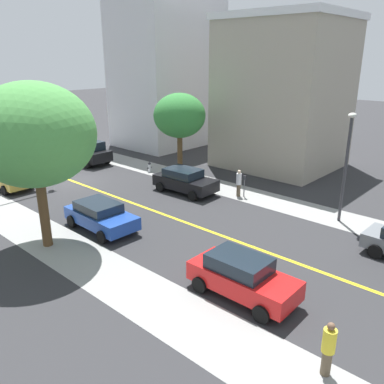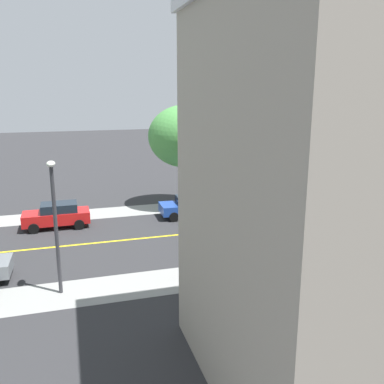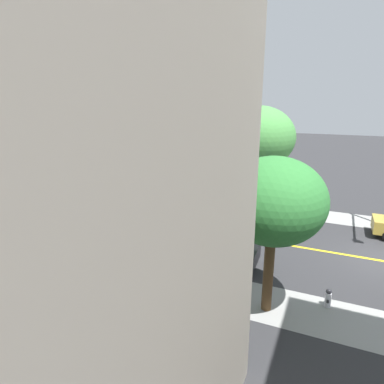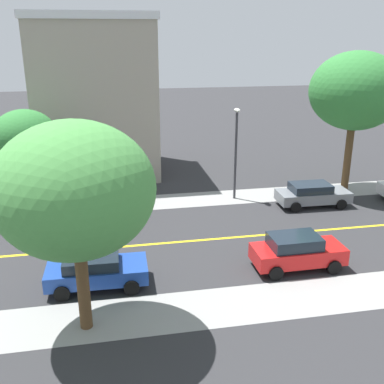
{
  "view_description": "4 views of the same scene",
  "coord_description": "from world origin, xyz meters",
  "px_view_note": "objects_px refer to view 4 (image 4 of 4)",
  "views": [
    {
      "loc": [
        14.37,
        24.68,
        8.52
      ],
      "look_at": [
        0.86,
        12.46,
        2.25
      ],
      "focal_mm": 37.08,
      "sensor_mm": 36.0,
      "label": 1
    },
    {
      "loc": [
        -23.64,
        16.55,
        8.66
      ],
      "look_at": [
        0.42,
        9.39,
        2.53
      ],
      "focal_mm": 39.46,
      "sensor_mm": 36.0,
      "label": 2
    },
    {
      "loc": [
        -17.92,
        2.71,
        7.88
      ],
      "look_at": [
        0.91,
        11.08,
        2.18
      ],
      "focal_mm": 30.88,
      "sensor_mm": 36.0,
      "label": 3
    },
    {
      "loc": [
        20.7,
        9.36,
        10.06
      ],
      "look_at": [
        0.2,
        13.28,
        2.75
      ],
      "focal_mm": 42.06,
      "sensor_mm": 36.0,
      "label": 4
    }
  ],
  "objects_px": {
    "street_tree_right_corner": "(356,91)",
    "black_sedan_left_curb": "(83,208)",
    "street_lamp": "(236,143)",
    "red_sedan_right_curb": "(297,251)",
    "blue_sedan_right_curb": "(96,270)",
    "street_tree_left_far": "(74,190)",
    "pedestrian_white_shirt": "(136,193)",
    "parking_meter": "(140,192)",
    "grey_sedan_left_curb": "(312,194)",
    "street_tree_left_near": "(25,137)"
  },
  "relations": [
    {
      "from": "red_sedan_right_curb",
      "to": "grey_sedan_left_curb",
      "type": "bearing_deg",
      "value": 59.87
    },
    {
      "from": "street_tree_right_corner",
      "to": "street_lamp",
      "type": "xyz_separation_m",
      "value": [
        0.21,
        -7.88,
        -2.99
      ]
    },
    {
      "from": "street_tree_right_corner",
      "to": "street_tree_left_far",
      "type": "distance_m",
      "value": 21.02
    },
    {
      "from": "black_sedan_left_curb",
      "to": "street_tree_right_corner",
      "type": "bearing_deg",
      "value": 5.54
    },
    {
      "from": "street_lamp",
      "to": "red_sedan_right_curb",
      "type": "height_order",
      "value": "street_lamp"
    },
    {
      "from": "red_sedan_right_curb",
      "to": "street_lamp",
      "type": "bearing_deg",
      "value": 90.94
    },
    {
      "from": "street_lamp",
      "to": "blue_sedan_right_curb",
      "type": "bearing_deg",
      "value": -42.91
    },
    {
      "from": "parking_meter",
      "to": "red_sedan_right_curb",
      "type": "distance_m",
      "value": 11.13
    },
    {
      "from": "street_tree_left_near",
      "to": "black_sedan_left_curb",
      "type": "height_order",
      "value": "street_tree_left_near"
    },
    {
      "from": "street_tree_left_near",
      "to": "street_tree_left_far",
      "type": "xyz_separation_m",
      "value": [
        12.8,
        3.55,
        0.86
      ]
    },
    {
      "from": "blue_sedan_right_curb",
      "to": "red_sedan_right_curb",
      "type": "bearing_deg",
      "value": 0.74
    },
    {
      "from": "street_lamp",
      "to": "red_sedan_right_curb",
      "type": "distance_m",
      "value": 9.87
    },
    {
      "from": "blue_sedan_right_curb",
      "to": "black_sedan_left_curb",
      "type": "bearing_deg",
      "value": 97.57
    },
    {
      "from": "black_sedan_left_curb",
      "to": "pedestrian_white_shirt",
      "type": "xyz_separation_m",
      "value": [
        -1.72,
        3.08,
        0.11
      ]
    },
    {
      "from": "street_tree_right_corner",
      "to": "black_sedan_left_curb",
      "type": "bearing_deg",
      "value": -82.16
    },
    {
      "from": "street_tree_left_near",
      "to": "red_sedan_right_curb",
      "type": "relative_size",
      "value": 1.46
    },
    {
      "from": "red_sedan_right_curb",
      "to": "parking_meter",
      "type": "bearing_deg",
      "value": 124.17
    },
    {
      "from": "red_sedan_right_curb",
      "to": "street_tree_left_near",
      "type": "bearing_deg",
      "value": 141.44
    },
    {
      "from": "red_sedan_right_curb",
      "to": "pedestrian_white_shirt",
      "type": "distance_m",
      "value": 11.17
    },
    {
      "from": "street_lamp",
      "to": "street_tree_left_near",
      "type": "bearing_deg",
      "value": -92.8
    },
    {
      "from": "street_tree_left_far",
      "to": "parking_meter",
      "type": "xyz_separation_m",
      "value": [
        -11.89,
        2.95,
        -4.35
      ]
    },
    {
      "from": "red_sedan_right_curb",
      "to": "black_sedan_left_curb",
      "type": "relative_size",
      "value": 0.96
    },
    {
      "from": "street_tree_left_near",
      "to": "parking_meter",
      "type": "height_order",
      "value": "street_tree_left_near"
    },
    {
      "from": "street_tree_left_near",
      "to": "street_tree_left_far",
      "type": "bearing_deg",
      "value": 15.52
    },
    {
      "from": "street_tree_right_corner",
      "to": "parking_meter",
      "type": "bearing_deg",
      "value": -87.97
    },
    {
      "from": "street_tree_left_far",
      "to": "black_sedan_left_curb",
      "type": "bearing_deg",
      "value": -177.5
    },
    {
      "from": "street_tree_left_near",
      "to": "parking_meter",
      "type": "xyz_separation_m",
      "value": [
        0.9,
        6.5,
        -3.48
      ]
    },
    {
      "from": "black_sedan_left_curb",
      "to": "red_sedan_right_curb",
      "type": "bearing_deg",
      "value": -39.11
    },
    {
      "from": "parking_meter",
      "to": "red_sedan_right_curb",
      "type": "height_order",
      "value": "red_sedan_right_curb"
    },
    {
      "from": "street_tree_right_corner",
      "to": "black_sedan_left_curb",
      "type": "relative_size",
      "value": 2.13
    },
    {
      "from": "street_tree_left_far",
      "to": "grey_sedan_left_curb",
      "type": "height_order",
      "value": "street_tree_left_far"
    },
    {
      "from": "blue_sedan_right_curb",
      "to": "grey_sedan_left_curb",
      "type": "relative_size",
      "value": 0.94
    },
    {
      "from": "street_tree_right_corner",
      "to": "street_tree_left_far",
      "type": "height_order",
      "value": "street_tree_right_corner"
    },
    {
      "from": "street_tree_right_corner",
      "to": "pedestrian_white_shirt",
      "type": "bearing_deg",
      "value": -87.31
    },
    {
      "from": "street_lamp",
      "to": "red_sedan_right_curb",
      "type": "bearing_deg",
      "value": 1.38
    },
    {
      "from": "street_lamp",
      "to": "blue_sedan_right_curb",
      "type": "xyz_separation_m",
      "value": [
        9.36,
        -8.7,
        -2.89
      ]
    },
    {
      "from": "black_sedan_left_curb",
      "to": "grey_sedan_left_curb",
      "type": "distance_m",
      "value": 13.83
    },
    {
      "from": "black_sedan_left_curb",
      "to": "street_lamp",
      "type": "bearing_deg",
      "value": 10.66
    },
    {
      "from": "red_sedan_right_curb",
      "to": "street_tree_left_far",
      "type": "bearing_deg",
      "value": -164.04
    },
    {
      "from": "parking_meter",
      "to": "blue_sedan_right_curb",
      "type": "distance_m",
      "value": 9.44
    },
    {
      "from": "grey_sedan_left_curb",
      "to": "pedestrian_white_shirt",
      "type": "bearing_deg",
      "value": 172.01
    },
    {
      "from": "grey_sedan_left_curb",
      "to": "black_sedan_left_curb",
      "type": "bearing_deg",
      "value": -178.86
    },
    {
      "from": "black_sedan_left_curb",
      "to": "street_tree_left_far",
      "type": "bearing_deg",
      "value": -89.8
    },
    {
      "from": "grey_sedan_left_curb",
      "to": "street_tree_left_near",
      "type": "bearing_deg",
      "value": 171.8
    },
    {
      "from": "street_tree_left_far",
      "to": "pedestrian_white_shirt",
      "type": "bearing_deg",
      "value": 167.28
    },
    {
      "from": "street_tree_right_corner",
      "to": "blue_sedan_right_curb",
      "type": "distance_m",
      "value": 20.03
    },
    {
      "from": "street_tree_right_corner",
      "to": "parking_meter",
      "type": "height_order",
      "value": "street_tree_right_corner"
    },
    {
      "from": "street_tree_right_corner",
      "to": "street_lamp",
      "type": "relative_size",
      "value": 1.57
    },
    {
      "from": "street_tree_right_corner",
      "to": "grey_sedan_left_curb",
      "type": "height_order",
      "value": "street_tree_right_corner"
    },
    {
      "from": "parking_meter",
      "to": "street_lamp",
      "type": "bearing_deg",
      "value": 92.68
    }
  ]
}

